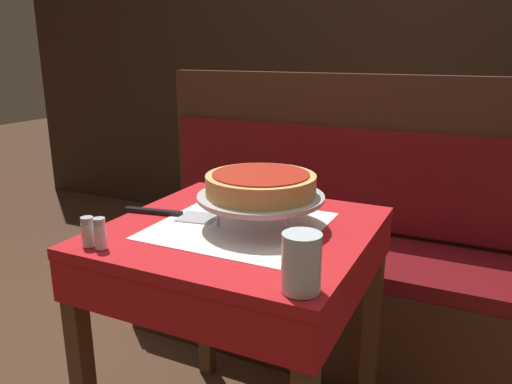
# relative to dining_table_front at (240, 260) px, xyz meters

# --- Properties ---
(dining_table_front) EXTENTS (0.71, 0.71, 0.78)m
(dining_table_front) POSITION_rel_dining_table_front_xyz_m (0.00, 0.00, 0.00)
(dining_table_front) COLOR red
(dining_table_front) RESTS_ON ground_plane
(dining_table_rear) EXTENTS (0.79, 0.79, 0.78)m
(dining_table_rear) POSITION_rel_dining_table_front_xyz_m (0.09, 1.53, -0.01)
(dining_table_rear) COLOR red
(dining_table_rear) RESTS_ON ground_plane
(booth_bench) EXTENTS (1.64, 0.50, 1.15)m
(booth_bench) POSITION_rel_dining_table_front_xyz_m (0.02, 0.73, -0.33)
(booth_bench) COLOR #3D2316
(booth_bench) RESTS_ON ground_plane
(back_wall_panel) EXTENTS (6.00, 0.04, 2.40)m
(back_wall_panel) POSITION_rel_dining_table_front_xyz_m (0.00, 2.05, 0.53)
(back_wall_panel) COLOR black
(back_wall_panel) RESTS_ON ground_plane
(pizza_pan_stand) EXTENTS (0.35, 0.35, 0.09)m
(pizza_pan_stand) POSITION_rel_dining_table_front_xyz_m (0.05, 0.02, 0.18)
(pizza_pan_stand) COLOR #ADADB2
(pizza_pan_stand) RESTS_ON dining_table_front
(deep_dish_pizza) EXTENTS (0.30, 0.30, 0.06)m
(deep_dish_pizza) POSITION_rel_dining_table_front_xyz_m (0.05, 0.02, 0.22)
(deep_dish_pizza) COLOR tan
(deep_dish_pizza) RESTS_ON pizza_pan_stand
(pizza_server) EXTENTS (0.30, 0.11, 0.01)m
(pizza_server) POSITION_rel_dining_table_front_xyz_m (-0.21, -0.01, 0.11)
(pizza_server) COLOR #BCBCC1
(pizza_server) RESTS_ON dining_table_front
(water_glass_near) EXTENTS (0.08, 0.08, 0.12)m
(water_glass_near) POSITION_rel_dining_table_front_xyz_m (0.29, -0.29, 0.17)
(water_glass_near) COLOR silver
(water_glass_near) RESTS_ON dining_table_front
(salt_shaker) EXTENTS (0.03, 0.03, 0.08)m
(salt_shaker) POSITION_rel_dining_table_front_xyz_m (-0.27, -0.30, 0.14)
(salt_shaker) COLOR silver
(salt_shaker) RESTS_ON dining_table_front
(pepper_shaker) EXTENTS (0.03, 0.03, 0.08)m
(pepper_shaker) POSITION_rel_dining_table_front_xyz_m (-0.23, -0.30, 0.14)
(pepper_shaker) COLOR silver
(pepper_shaker) RESTS_ON dining_table_front
(condiment_caddy) EXTENTS (0.12, 0.12, 0.15)m
(condiment_caddy) POSITION_rel_dining_table_front_xyz_m (0.03, 1.45, 0.15)
(condiment_caddy) COLOR black
(condiment_caddy) RESTS_ON dining_table_rear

